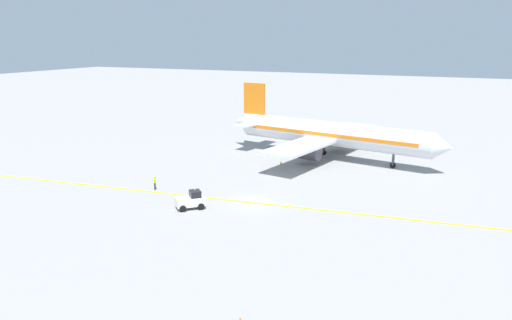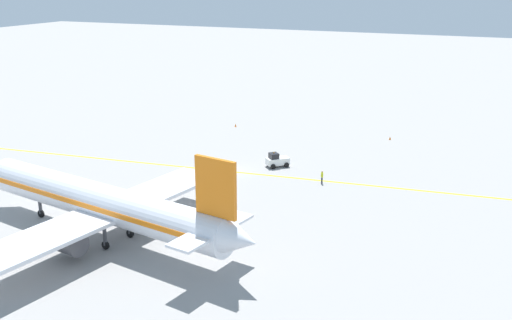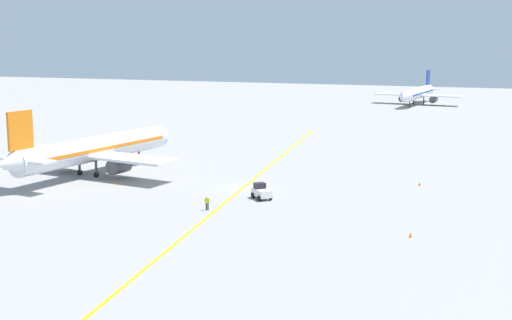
# 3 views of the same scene
# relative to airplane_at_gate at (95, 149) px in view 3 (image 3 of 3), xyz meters

# --- Properties ---
(ground_plane) EXTENTS (400.00, 400.00, 0.00)m
(ground_plane) POSITION_rel_airplane_at_gate_xyz_m (23.66, -1.62, -3.71)
(ground_plane) COLOR gray
(apron_yellow_centreline) EXTENTS (13.10, 119.37, 0.01)m
(apron_yellow_centreline) POSITION_rel_airplane_at_gate_xyz_m (23.66, -1.62, -3.71)
(apron_yellow_centreline) COLOR yellow
(apron_yellow_centreline) RESTS_ON ground
(airplane_at_gate) EXTENTS (28.48, 35.41, 10.60)m
(airplane_at_gate) POSITION_rel_airplane_at_gate_xyz_m (0.00, 0.00, 0.00)
(airplane_at_gate) COLOR silver
(airplane_at_gate) RESTS_ON ground
(airplane_distant_taxiing) EXTENTS (25.58, 31.98, 9.54)m
(airplane_distant_taxiing) POSITION_rel_airplane_at_gate_xyz_m (31.58, 122.90, -0.37)
(airplane_distant_taxiing) COLOR white
(airplane_distant_taxiing) RESTS_ON ground
(baggage_tug_white) EXTENTS (3.17, 3.19, 2.11)m
(baggage_tug_white) POSITION_rel_airplane_at_gate_xyz_m (28.05, -6.74, -2.81)
(baggage_tug_white) COLOR white
(baggage_tug_white) RESTS_ON ground
(ground_crew_worker) EXTENTS (0.53, 0.36, 1.68)m
(ground_crew_worker) POSITION_rel_airplane_at_gate_xyz_m (23.99, -14.33, -2.80)
(ground_crew_worker) COLOR #23232D
(ground_crew_worker) RESTS_ON ground
(traffic_cone_near_nose) EXTENTS (0.32, 0.32, 0.55)m
(traffic_cone_near_nose) POSITION_rel_airplane_at_gate_xyz_m (45.76, 7.79, -3.43)
(traffic_cone_near_nose) COLOR orange
(traffic_cone_near_nose) RESTS_ON ground
(traffic_cone_mid_apron) EXTENTS (0.32, 0.32, 0.55)m
(traffic_cone_mid_apron) POSITION_rel_airplane_at_gate_xyz_m (47.88, -17.93, -3.43)
(traffic_cone_mid_apron) COLOR orange
(traffic_cone_mid_apron) RESTS_ON ground
(traffic_cone_by_wingtip) EXTENTS (0.32, 0.32, 0.55)m
(traffic_cone_by_wingtip) POSITION_rel_airplane_at_gate_xyz_m (6.45, -5.07, -3.43)
(traffic_cone_by_wingtip) COLOR orange
(traffic_cone_by_wingtip) RESTS_ON ground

